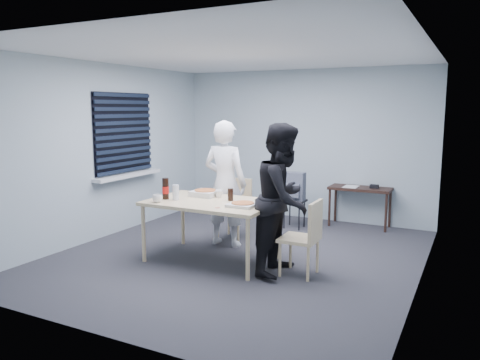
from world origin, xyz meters
The scene contains 19 objects.
room centered at (-2.20, 0.40, 1.44)m, with size 5.00×5.00×5.00m.
dining_table centered at (-0.23, -0.31, 0.71)m, with size 1.59×1.01×0.77m.
chair_far centered at (-0.45, 0.79, 0.51)m, with size 0.42×0.42×0.89m.
chair_right centered at (1.04, -0.31, 0.51)m, with size 0.42×0.42×0.89m.
person_white centered at (-0.40, 0.37, 0.89)m, with size 0.65×0.42×1.77m, color white.
person_black centered at (0.75, -0.31, 0.89)m, with size 0.86×0.47×1.77m, color black.
side_table centered at (1.07, 2.28, 0.58)m, with size 0.99×0.44×0.66m.
stool centered at (0.14, 1.72, 0.35)m, with size 0.33×0.33×0.46m.
backpack centered at (0.14, 1.71, 0.68)m, with size 0.32×0.24×0.45m.
pizza_box_a centered at (-0.47, -0.05, 0.81)m, with size 0.34×0.34×0.08m.
pizza_box_b centered at (0.27, -0.41, 0.79)m, with size 0.32×0.32×0.05m.
mug_a centered at (-0.78, -0.69, 0.82)m, with size 0.12×0.12×0.10m, color white.
mug_b centered at (-0.26, -0.07, 0.82)m, with size 0.10×0.10×0.09m, color white.
cola_glass centered at (-0.02, -0.18, 0.85)m, with size 0.07×0.07×0.16m, color black.
soda_bottle centered at (-0.81, -0.47, 0.91)m, with size 0.09×0.09×0.28m.
plastic_cups centered at (-0.66, -0.46, 0.87)m, with size 0.08×0.08×0.20m, color silver.
rubber_band centered at (0.05, -0.63, 0.77)m, with size 0.06×0.06×0.00m, color red.
papers centered at (0.92, 2.26, 0.66)m, with size 0.22×0.30×0.01m, color white.
black_box centered at (1.29, 2.29, 0.69)m, with size 0.13×0.09×0.06m, color black.
Camera 1 is at (2.73, -5.31, 1.93)m, focal length 35.00 mm.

